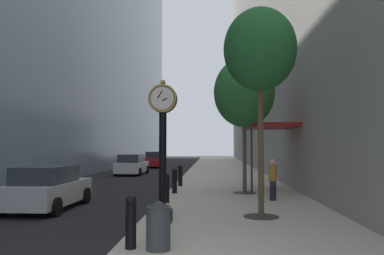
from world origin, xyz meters
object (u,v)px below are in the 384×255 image
Objects in this scene: bollard_fourth at (175,180)px; street_tree_near at (260,51)px; car_red_mid at (155,160)px; street_clock at (163,143)px; bollard_fifth at (180,175)px; trash_bin at (158,224)px; car_white_near at (132,165)px; bollard_nearest at (131,220)px; pedestrian_walking at (273,179)px; bollard_third at (166,188)px; car_silver_far at (48,188)px; street_tree_mid_near at (244,93)px.

street_tree_near is at bearing -60.56° from bollard_fourth.
street_clock is at bearing -81.02° from car_red_mid.
bollard_fourth is 3.22m from bollard_fifth.
trash_bin is 33.56m from car_red_mid.
car_white_near is at bearing 110.08° from bollard_fourth.
bollard_nearest is 0.69× the size of pedestrian_walking.
car_silver_far is (-4.35, -0.71, 0.04)m from bollard_third.
bollard_third is 6.54m from trash_bin.
street_tree_near reaches higher than car_white_near.
bollard_nearest is at bearing -90.00° from bollard_third.
street_tree_mid_near is 11.14m from trash_bin.
street_tree_near reaches higher than bollard_fifth.
pedestrian_walking is 8.75m from car_silver_far.
pedestrian_walking is at bearing 13.87° from bollard_third.
bollard_fourth is (0.00, 9.67, 0.00)m from bollard_nearest.
street_clock is 3.62× the size of bollard_fifth.
bollard_fourth is 13.89m from car_white_near.
street_clock is 0.65× the size of street_tree_mid_near.
bollard_fifth is 10.92m from car_white_near.
street_tree_near reaches higher than street_tree_mid_near.
bollard_nearest is 23.21m from car_white_near.
car_red_mid is (-5.07, 33.17, 0.15)m from trash_bin.
bollard_third reaches higher than trash_bin.
bollard_third is 1.00× the size of bollard_fifth.
street_tree_mid_near is 3.83× the size of pedestrian_walking.
pedestrian_walking is at bearing 49.50° from street_clock.
trash_bin is at bearing -49.46° from car_silver_far.
street_tree_mid_near is at bearing 28.63° from car_silver_far.
bollard_fifth is 10.68m from street_tree_near.
car_silver_far is at bearing -121.30° from bollard_fifth.
bollard_third is at bearing -90.00° from bollard_fourth.
bollard_third is 27.03m from car_red_mid.
pedestrian_walking is 0.39× the size of car_silver_far.
bollard_fourth is at bearing -69.92° from car_white_near.
bollard_nearest is at bearing -90.00° from bollard_fifth.
car_red_mid is (-4.77, 30.19, -1.60)m from street_clock.
bollard_fourth is 1.00× the size of bollard_fifth.
street_clock is 5.69m from car_silver_far.
bollard_third is 0.17× the size of street_tree_near.
car_white_near reaches higher than car_silver_far.
street_tree_mid_near is (3.28, 9.90, 4.13)m from bollard_nearest.
bollard_third is at bearing -90.00° from bollard_fifth.
bollard_nearest is 1.00× the size of bollard_fifth.
street_tree_near is (2.98, 0.94, 2.96)m from street_clock.
bollard_fourth is at bearing 90.00° from bollard_nearest.
pedestrian_walking is 27.05m from car_red_mid.
street_tree_near is 21.01m from car_white_near.
trash_bin is (-2.68, -3.92, -4.70)m from street_tree_near.
trash_bin is 0.22× the size of car_white_near.
street_clock is at bearing -31.19° from car_silver_far.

